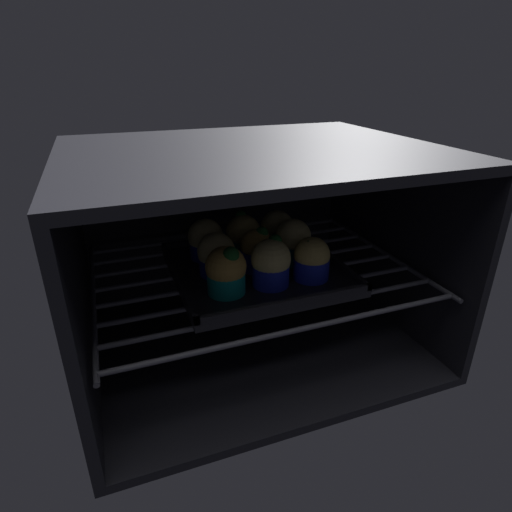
# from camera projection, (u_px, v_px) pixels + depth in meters

# --- Properties ---
(oven_cavity) EXTENTS (0.59, 0.47, 0.37)m
(oven_cavity) POSITION_uv_depth(u_px,v_px,m) (245.00, 246.00, 0.77)
(oven_cavity) COLOR black
(oven_cavity) RESTS_ON ground
(oven_rack) EXTENTS (0.55, 0.42, 0.01)m
(oven_rack) POSITION_uv_depth(u_px,v_px,m) (253.00, 272.00, 0.75)
(oven_rack) COLOR #51515B
(oven_rack) RESTS_ON oven_cavity
(baking_tray) EXTENTS (0.28, 0.28, 0.02)m
(baking_tray) POSITION_uv_depth(u_px,v_px,m) (256.00, 270.00, 0.73)
(baking_tray) COLOR black
(baking_tray) RESTS_ON oven_rack
(muffin_row0_col0) EXTENTS (0.06, 0.06, 0.08)m
(muffin_row0_col0) POSITION_uv_depth(u_px,v_px,m) (226.00, 271.00, 0.64)
(muffin_row0_col0) COLOR #0C8C84
(muffin_row0_col0) RESTS_ON baking_tray
(muffin_row0_col1) EXTENTS (0.06, 0.06, 0.08)m
(muffin_row0_col1) POSITION_uv_depth(u_px,v_px,m) (270.00, 263.00, 0.66)
(muffin_row0_col1) COLOR #1928B7
(muffin_row0_col1) RESTS_ON baking_tray
(muffin_row0_col2) EXTENTS (0.06, 0.06, 0.07)m
(muffin_row0_col2) POSITION_uv_depth(u_px,v_px,m) (312.00, 260.00, 0.68)
(muffin_row0_col2) COLOR #1928B7
(muffin_row0_col2) RESTS_ON baking_tray
(muffin_row1_col0) EXTENTS (0.06, 0.06, 0.07)m
(muffin_row1_col0) POSITION_uv_depth(u_px,v_px,m) (216.00, 255.00, 0.70)
(muffin_row1_col0) COLOR #1928B7
(muffin_row1_col0) RESTS_ON baking_tray
(muffin_row1_col1) EXTENTS (0.06, 0.06, 0.08)m
(muffin_row1_col1) POSITION_uv_depth(u_px,v_px,m) (258.00, 250.00, 0.72)
(muffin_row1_col1) COLOR #1928B7
(muffin_row1_col1) RESTS_ON baking_tray
(muffin_row1_col2) EXTENTS (0.06, 0.06, 0.08)m
(muffin_row1_col2) POSITION_uv_depth(u_px,v_px,m) (293.00, 242.00, 0.74)
(muffin_row1_col2) COLOR #0C8C84
(muffin_row1_col2) RESTS_ON baking_tray
(muffin_row2_col0) EXTENTS (0.06, 0.06, 0.07)m
(muffin_row2_col0) POSITION_uv_depth(u_px,v_px,m) (206.00, 240.00, 0.76)
(muffin_row2_col0) COLOR #1928B7
(muffin_row2_col0) RESTS_ON baking_tray
(muffin_row2_col1) EXTENTS (0.06, 0.06, 0.08)m
(muffin_row2_col1) POSITION_uv_depth(u_px,v_px,m) (242.00, 236.00, 0.77)
(muffin_row2_col1) COLOR #0C8C84
(muffin_row2_col1) RESTS_ON baking_tray
(muffin_row2_col2) EXTENTS (0.06, 0.06, 0.07)m
(muffin_row2_col2) POSITION_uv_depth(u_px,v_px,m) (277.00, 231.00, 0.80)
(muffin_row2_col2) COLOR #0C8C84
(muffin_row2_col2) RESTS_ON baking_tray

